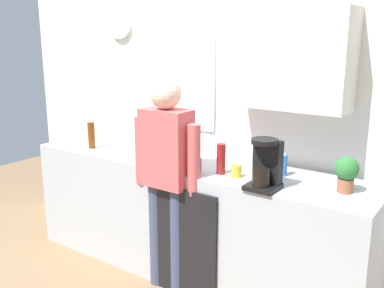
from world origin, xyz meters
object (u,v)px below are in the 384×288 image
Objects in this scene: cup_blue_mug at (196,165)px; dish_soap at (283,165)px; mixing_bowl at (155,142)px; bottle_amber_beer at (91,135)px; bottle_dark_sauce at (146,143)px; cup_terracotta_mug at (163,148)px; potted_plant at (346,172)px; bottle_red_vinegar at (221,159)px; coffee_maker at (265,166)px; person_at_sink at (167,168)px; cup_yellow_cup at (236,171)px.

dish_soap is at bearing 25.67° from cup_blue_mug.
bottle_amber_beer is at bearing -138.59° from mixing_bowl.
bottle_dark_sauce is 0.15m from cup_terracotta_mug.
cup_terracotta_mug is 0.25m from mixing_bowl.
potted_plant is (1.52, -0.08, 0.09)m from cup_terracotta_mug.
bottle_red_vinegar is 2.20× the size of cup_blue_mug.
bottle_red_vinegar is 0.72m from cup_terracotta_mug.
coffee_maker is 3.30× the size of cup_blue_mug.
coffee_maker is 0.58m from cup_blue_mug.
dish_soap is (1.68, 0.23, -0.04)m from bottle_amber_beer.
person_at_sink is (-0.17, -0.13, -0.03)m from cup_blue_mug.
bottle_amber_beer is 0.53m from bottle_dark_sauce.
coffee_maker is 1.36m from mixing_bowl.
cup_terracotta_mug is at bearing 165.72° from cup_yellow_cup.
dish_soap is at bearing 5.10° from bottle_dark_sauce.
cup_yellow_cup is (0.13, -0.00, -0.07)m from bottle_red_vinegar.
bottle_red_vinegar is 1.00× the size of mixing_bowl.
cup_terracotta_mug is (0.61, 0.22, -0.07)m from bottle_amber_beer.
potted_plant is at bearing 25.79° from coffee_maker.
cup_blue_mug is 1.03m from potted_plant.
mixing_bowl is (-0.71, 0.40, -0.01)m from cup_blue_mug.
bottle_amber_beer is 0.97m from person_at_sink.
bottle_red_vinegar is 0.40m from person_at_sink.
potted_plant reaches higher than cup_yellow_cup.
cup_blue_mug reaches higher than cup_yellow_cup.
cup_yellow_cup is 0.47× the size of dish_soap.
bottle_dark_sauce is at bearing 172.26° from bottle_red_vinegar.
mixing_bowl is at bearing 161.20° from coffee_maker.
cup_terracotta_mug is 0.52m from person_at_sink.
cup_yellow_cup is 1.08m from mixing_bowl.
cup_yellow_cup is 0.84m from cup_terracotta_mug.
mixing_bowl is at bearing 159.07° from bottle_red_vinegar.
bottle_amber_beer is 0.66m from cup_terracotta_mug.
bottle_amber_beer is at bearing -160.02° from cup_terracotta_mug.
bottle_amber_beer is 1.13m from cup_blue_mug.
dish_soap is (-0.01, 0.31, -0.07)m from coffee_maker.
person_at_sink is (0.55, -0.53, -0.02)m from mixing_bowl.
coffee_maker is at bearing -13.73° from bottle_red_vinegar.
cup_terracotta_mug is 0.06× the size of person_at_sink.
bottle_dark_sauce and dish_soap have the same top height.
person_at_sink is at bearing -43.84° from mixing_bowl.
coffee_maker is at bearing -3.80° from cup_blue_mug.
bottle_red_vinegar is at bearing 178.82° from cup_yellow_cup.
mixing_bowl is 1.22× the size of dish_soap.
bottle_red_vinegar reaches higher than cup_yellow_cup.
mixing_bowl is 1.28m from dish_soap.
potted_plant is (0.84, 0.12, 0.02)m from bottle_red_vinegar.
bottle_amber_beer is 1.43m from cup_yellow_cup.
cup_blue_mug is 0.82m from mixing_bowl.
cup_terracotta_mug is at bearing 163.40° from bottle_red_vinegar.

